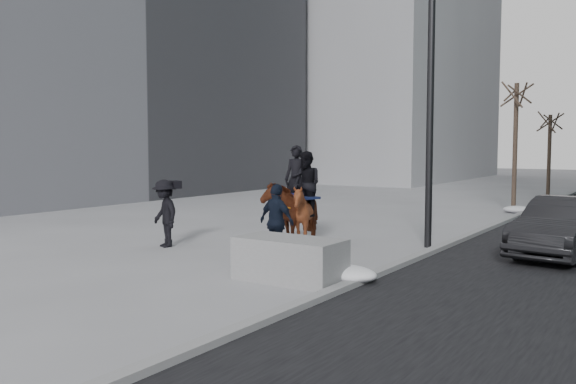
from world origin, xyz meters
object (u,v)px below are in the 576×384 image
Objects in this scene: planter at (290,260)px; car_near at (565,227)px; mounted_right at (304,209)px; mounted_left at (294,208)px.

planter is 0.49× the size of car_near.
planter is 4.00m from mounted_right.
mounted_right is (-1.85, 3.50, 0.58)m from planter.
car_near is 1.72× the size of mounted_right.
planter is at bearing -58.16° from mounted_left.
mounted_right reaches higher than car_near.
planter is 0.80× the size of mounted_left.
car_near is 6.63m from mounted_left.
mounted_left reaches higher than planter.
mounted_left is 1.06× the size of mounted_right.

